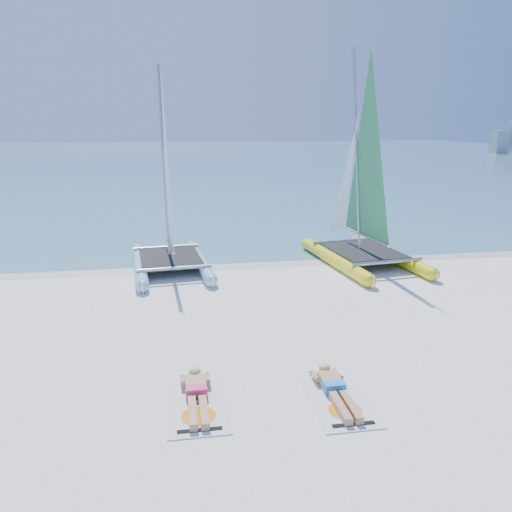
{
  "coord_description": "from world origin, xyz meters",
  "views": [
    {
      "loc": [
        -2.64,
        -10.68,
        4.62
      ],
      "look_at": [
        -0.68,
        1.2,
        1.4
      ],
      "focal_mm": 35.0,
      "sensor_mm": 36.0,
      "label": 1
    }
  ],
  "objects_px": {
    "catamaran_blue": "(168,208)",
    "towel_a": "(197,405)",
    "catamaran_yellow": "(359,194)",
    "towel_b": "(338,400)",
    "sunbather_a": "(197,393)",
    "sunbather_b": "(335,388)"
  },
  "relations": [
    {
      "from": "catamaran_yellow",
      "to": "towel_a",
      "type": "relative_size",
      "value": 3.94
    },
    {
      "from": "catamaran_yellow",
      "to": "sunbather_a",
      "type": "height_order",
      "value": "catamaran_yellow"
    },
    {
      "from": "catamaran_blue",
      "to": "catamaran_yellow",
      "type": "height_order",
      "value": "catamaran_yellow"
    },
    {
      "from": "towel_a",
      "to": "sunbather_a",
      "type": "height_order",
      "value": "sunbather_a"
    },
    {
      "from": "towel_a",
      "to": "catamaran_blue",
      "type": "bearing_deg",
      "value": 93.12
    },
    {
      "from": "towel_a",
      "to": "sunbather_b",
      "type": "relative_size",
      "value": 1.07
    },
    {
      "from": "sunbather_a",
      "to": "sunbather_b",
      "type": "distance_m",
      "value": 2.41
    },
    {
      "from": "towel_a",
      "to": "catamaran_yellow",
      "type": "bearing_deg",
      "value": 55.03
    },
    {
      "from": "catamaran_blue",
      "to": "towel_b",
      "type": "height_order",
      "value": "catamaran_blue"
    },
    {
      "from": "catamaran_yellow",
      "to": "towel_a",
      "type": "height_order",
      "value": "catamaran_yellow"
    },
    {
      "from": "catamaran_blue",
      "to": "sunbather_b",
      "type": "distance_m",
      "value": 9.14
    },
    {
      "from": "sunbather_a",
      "to": "towel_b",
      "type": "xyz_separation_m",
      "value": [
        2.4,
        -0.44,
        -0.11
      ]
    },
    {
      "from": "catamaran_yellow",
      "to": "towel_b",
      "type": "bearing_deg",
      "value": -119.12
    },
    {
      "from": "towel_b",
      "to": "sunbather_b",
      "type": "height_order",
      "value": "sunbather_b"
    },
    {
      "from": "catamaran_blue",
      "to": "catamaran_yellow",
      "type": "relative_size",
      "value": 0.91
    },
    {
      "from": "catamaran_blue",
      "to": "towel_a",
      "type": "relative_size",
      "value": 3.6
    },
    {
      "from": "catamaran_yellow",
      "to": "sunbather_b",
      "type": "xyz_separation_m",
      "value": [
        -3.53,
        -8.53,
        -2.18
      ]
    },
    {
      "from": "catamaran_blue",
      "to": "towel_a",
      "type": "height_order",
      "value": "catamaran_blue"
    },
    {
      "from": "sunbather_a",
      "to": "towel_a",
      "type": "bearing_deg",
      "value": -90.0
    },
    {
      "from": "catamaran_yellow",
      "to": "towel_a",
      "type": "distance_m",
      "value": 10.6
    },
    {
      "from": "catamaran_yellow",
      "to": "towel_b",
      "type": "height_order",
      "value": "catamaran_yellow"
    },
    {
      "from": "catamaran_yellow",
      "to": "sunbather_a",
      "type": "distance_m",
      "value": 10.42
    }
  ]
}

